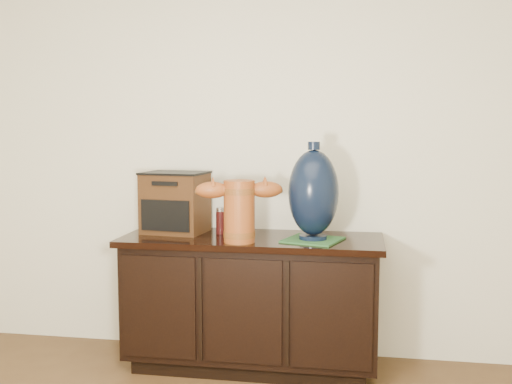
% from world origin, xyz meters
% --- Properties ---
extents(room, '(5.00, 5.00, 5.00)m').
position_xyz_m(room, '(0.00, 0.00, 1.30)').
color(room, '#4E341A').
rests_on(room, ground).
extents(sideboard, '(1.46, 0.56, 0.75)m').
position_xyz_m(sideboard, '(0.00, 2.23, 0.39)').
color(sideboard, black).
rests_on(sideboard, ground).
extents(terracotta_vessel, '(0.47, 0.21, 0.33)m').
position_xyz_m(terracotta_vessel, '(-0.04, 2.06, 0.94)').
color(terracotta_vessel, '#9F4D1D').
rests_on(terracotta_vessel, sideboard).
extents(tv_radio, '(0.39, 0.33, 0.36)m').
position_xyz_m(tv_radio, '(-0.47, 2.30, 0.93)').
color(tv_radio, '#3E230F').
rests_on(tv_radio, sideboard).
extents(green_mat, '(0.35, 0.35, 0.01)m').
position_xyz_m(green_mat, '(0.35, 2.17, 0.76)').
color(green_mat, '#295B2B').
rests_on(green_mat, sideboard).
extents(lamp_base, '(0.34, 0.34, 0.53)m').
position_xyz_m(lamp_base, '(0.35, 2.17, 1.01)').
color(lamp_base, black).
rests_on(lamp_base, green_mat).
extents(spray_can, '(0.05, 0.05, 0.15)m').
position_xyz_m(spray_can, '(-0.20, 2.29, 0.83)').
color(spray_can, '#560F0E').
rests_on(spray_can, sideboard).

